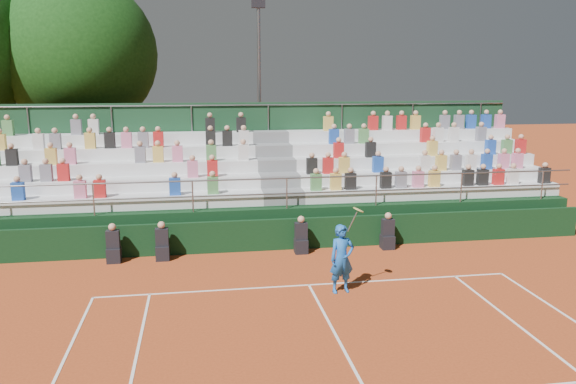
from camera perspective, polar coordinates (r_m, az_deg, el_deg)
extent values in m
plane|color=#AB441C|center=(15.04, 2.14, -9.43)|extent=(90.00, 90.00, 0.00)
cube|color=white|center=(15.04, 2.14, -9.42)|extent=(11.00, 0.06, 0.01)
cube|color=white|center=(12.18, 5.15, -14.76)|extent=(0.06, 6.40, 0.01)
cube|color=black|center=(17.87, 0.15, -4.28)|extent=(20.00, 0.15, 1.00)
cube|color=black|center=(17.50, -17.26, -6.13)|extent=(0.40, 0.40, 0.44)
cube|color=black|center=(17.36, -17.36, -4.62)|extent=(0.38, 0.25, 0.55)
sphere|color=tan|center=(17.26, -17.44, -3.41)|extent=(0.22, 0.22, 0.22)
cube|color=black|center=(17.35, -12.61, -6.04)|extent=(0.40, 0.40, 0.44)
cube|color=black|center=(17.21, -12.69, -4.51)|extent=(0.38, 0.25, 0.55)
sphere|color=tan|center=(17.11, -12.74, -3.29)|extent=(0.22, 0.22, 0.22)
cube|color=black|center=(17.57, 1.33, -5.51)|extent=(0.40, 0.40, 0.44)
cube|color=black|center=(17.44, 1.33, -4.01)|extent=(0.38, 0.25, 0.55)
sphere|color=tan|center=(17.34, 1.34, -2.80)|extent=(0.22, 0.22, 0.22)
cube|color=black|center=(18.27, 10.05, -5.02)|extent=(0.40, 0.40, 0.44)
cube|color=black|center=(18.14, 10.11, -3.57)|extent=(0.38, 0.25, 0.55)
sphere|color=tan|center=(18.05, 10.15, -2.40)|extent=(0.22, 0.22, 0.22)
cube|color=black|center=(20.81, -1.22, -1.69)|extent=(20.00, 5.20, 1.20)
cube|color=silver|center=(18.99, -16.71, -0.99)|extent=(9.30, 0.85, 0.42)
cube|color=silver|center=(20.49, 14.43, 0.05)|extent=(9.30, 0.85, 0.42)
cube|color=slate|center=(19.02, -0.54, -0.47)|extent=(1.40, 0.85, 0.42)
cube|color=silver|center=(19.73, -16.47, 0.74)|extent=(9.30, 0.85, 0.42)
cube|color=silver|center=(21.18, 13.58, 1.62)|extent=(9.30, 0.85, 0.42)
cube|color=slate|center=(19.76, -0.91, 1.24)|extent=(1.40, 0.85, 0.42)
cube|color=silver|center=(20.49, -16.25, 2.34)|extent=(9.30, 0.85, 0.42)
cube|color=silver|center=(21.89, 12.78, 3.09)|extent=(9.30, 0.85, 0.42)
cube|color=slate|center=(20.52, -1.25, 2.82)|extent=(1.40, 0.85, 0.42)
cube|color=silver|center=(21.27, -16.04, 3.82)|extent=(9.30, 0.85, 0.42)
cube|color=silver|center=(22.61, 12.04, 4.47)|extent=(9.30, 0.85, 0.42)
cube|color=slate|center=(21.29, -1.57, 4.28)|extent=(1.40, 0.85, 0.42)
cube|color=silver|center=(22.06, -15.85, 5.20)|extent=(9.30, 0.85, 0.42)
cube|color=silver|center=(23.36, 11.34, 5.76)|extent=(9.30, 0.85, 0.42)
cube|color=slate|center=(22.08, -1.86, 5.65)|extent=(1.40, 0.85, 0.42)
cube|color=#173D22|center=(22.71, -2.02, 3.55)|extent=(20.00, 0.12, 4.40)
cylinder|color=gray|center=(18.01, -0.13, 1.41)|extent=(20.00, 0.05, 0.05)
cylinder|color=gray|center=(22.40, -2.02, 8.84)|extent=(20.00, 0.05, 0.05)
cube|color=#1E4CB2|center=(19.40, -25.73, 0.07)|extent=(0.36, 0.24, 0.56)
cube|color=pink|center=(18.94, -20.36, 0.25)|extent=(0.36, 0.24, 0.56)
cube|color=red|center=(18.83, -18.57, 0.31)|extent=(0.36, 0.24, 0.56)
cube|color=#1E4CB2|center=(18.59, -11.41, 0.55)|extent=(0.36, 0.24, 0.56)
cube|color=#4C8C4C|center=(18.57, -7.65, 0.67)|extent=(0.36, 0.24, 0.56)
cube|color=slate|center=(20.12, -25.11, 1.73)|extent=(0.36, 0.24, 0.56)
cube|color=slate|center=(19.95, -23.34, 1.80)|extent=(0.36, 0.24, 0.56)
cube|color=red|center=(19.83, -21.85, 1.86)|extent=(0.36, 0.24, 0.56)
cube|color=pink|center=(19.33, -9.66, 2.31)|extent=(0.36, 0.24, 0.56)
cube|color=red|center=(19.34, -7.69, 2.37)|extent=(0.36, 0.24, 0.56)
cube|color=black|center=(21.05, -26.23, 3.18)|extent=(0.36, 0.24, 0.56)
cube|color=gold|center=(20.72, -22.93, 3.35)|extent=(0.36, 0.24, 0.56)
cube|color=pink|center=(20.57, -21.24, 3.43)|extent=(0.36, 0.24, 0.56)
cube|color=slate|center=(20.21, -14.78, 3.70)|extent=(0.36, 0.24, 0.56)
cube|color=gold|center=(20.16, -13.05, 3.77)|extent=(0.36, 0.24, 0.56)
cube|color=pink|center=(20.12, -11.16, 3.83)|extent=(0.36, 0.24, 0.56)
cube|color=#4C8C4C|center=(20.11, -7.80, 3.94)|extent=(0.36, 0.24, 0.56)
cube|color=silver|center=(20.17, -4.56, 4.04)|extent=(0.36, 0.24, 0.56)
cube|color=gold|center=(21.99, -27.18, 4.52)|extent=(0.36, 0.24, 0.56)
cube|color=silver|center=(21.63, -23.99, 4.70)|extent=(0.36, 0.24, 0.56)
cube|color=slate|center=(21.49, -22.54, 4.78)|extent=(0.36, 0.24, 0.56)
cube|color=gold|center=(21.25, -19.46, 4.94)|extent=(0.36, 0.24, 0.56)
cube|color=black|center=(21.14, -17.65, 5.02)|extent=(0.36, 0.24, 0.56)
cube|color=pink|center=(21.06, -16.08, 5.09)|extent=(0.36, 0.24, 0.56)
cube|color=slate|center=(21.00, -14.49, 5.16)|extent=(0.36, 0.24, 0.56)
cube|color=red|center=(20.95, -13.03, 5.22)|extent=(0.36, 0.24, 0.56)
cube|color=black|center=(20.91, -7.87, 5.39)|extent=(0.36, 0.24, 0.56)
cube|color=black|center=(20.93, -6.19, 5.44)|extent=(0.36, 0.24, 0.56)
cube|color=silver|center=(20.97, -4.52, 5.49)|extent=(0.36, 0.24, 0.56)
cube|color=#4C8C4C|center=(22.74, -26.56, 5.84)|extent=(0.36, 0.24, 0.56)
cube|color=slate|center=(22.15, -20.70, 6.20)|extent=(0.36, 0.24, 0.56)
cube|color=silver|center=(22.04, -19.13, 6.28)|extent=(0.36, 0.24, 0.56)
cube|color=black|center=(21.71, -7.92, 6.74)|extent=(0.36, 0.24, 0.56)
cube|color=black|center=(21.77, -4.79, 6.82)|extent=(0.36, 0.24, 0.56)
cube|color=#4C8C4C|center=(18.97, 2.86, 1.00)|extent=(0.36, 0.24, 0.56)
cube|color=gold|center=(19.12, 4.87, 1.05)|extent=(0.36, 0.24, 0.56)
cube|color=black|center=(19.25, 6.36, 1.10)|extent=(0.36, 0.24, 0.56)
cube|color=black|center=(19.62, 9.90, 1.19)|extent=(0.36, 0.24, 0.56)
cube|color=slate|center=(19.80, 11.39, 1.23)|extent=(0.36, 0.24, 0.56)
cube|color=pink|center=(20.03, 13.07, 1.28)|extent=(0.36, 0.24, 0.56)
cube|color=gold|center=(20.26, 14.63, 1.32)|extent=(0.36, 0.24, 0.56)
cube|color=black|center=(20.79, 17.80, 1.39)|extent=(0.36, 0.24, 0.56)
cube|color=black|center=(21.05, 19.15, 1.43)|extent=(0.36, 0.24, 0.56)
cube|color=red|center=(21.34, 20.58, 1.46)|extent=(0.36, 0.24, 0.56)
cube|color=silver|center=(21.62, 21.86, 1.49)|extent=(0.36, 0.24, 0.56)
cube|color=black|center=(22.27, 24.59, 1.55)|extent=(0.36, 0.24, 0.56)
cube|color=black|center=(19.72, 2.44, 2.65)|extent=(0.36, 0.24, 0.56)
cube|color=red|center=(19.84, 4.09, 2.69)|extent=(0.36, 0.24, 0.56)
cube|color=gold|center=(19.98, 5.73, 2.73)|extent=(0.36, 0.24, 0.56)
cube|color=#1E4CB2|center=(20.34, 9.12, 2.79)|extent=(0.36, 0.24, 0.56)
cube|color=silver|center=(20.95, 13.69, 2.86)|extent=(0.36, 0.24, 0.56)
cube|color=gold|center=(21.20, 15.28, 2.89)|extent=(0.36, 0.24, 0.56)
cube|color=slate|center=(21.44, 16.67, 2.90)|extent=(0.36, 0.24, 0.56)
cube|color=silver|center=(21.70, 18.08, 2.92)|extent=(0.36, 0.24, 0.56)
cube|color=#1E4CB2|center=(21.99, 19.53, 2.93)|extent=(0.36, 0.24, 0.56)
cube|color=pink|center=(22.32, 21.05, 2.94)|extent=(0.36, 0.24, 0.56)
cube|color=pink|center=(22.60, 22.26, 2.95)|extent=(0.36, 0.24, 0.56)
cube|color=red|center=(20.74, 5.16, 4.24)|extent=(0.36, 0.24, 0.56)
cube|color=black|center=(21.07, 8.38, 4.28)|extent=(0.36, 0.24, 0.56)
cube|color=gold|center=(21.91, 14.43, 4.32)|extent=(0.36, 0.24, 0.56)
cube|color=#1E4CB2|center=(22.95, 19.86, 4.31)|extent=(0.36, 0.24, 0.56)
cube|color=#4C8C4C|center=(23.29, 21.33, 4.30)|extent=(0.36, 0.24, 0.56)
cube|color=red|center=(23.58, 22.53, 4.29)|extent=(0.36, 0.24, 0.56)
cube|color=#1E4CB2|center=(21.51, 4.68, 5.64)|extent=(0.36, 0.24, 0.56)
cube|color=slate|center=(21.67, 6.24, 5.65)|extent=(0.36, 0.24, 0.56)
cube|color=#4C8C4C|center=(21.82, 7.69, 5.66)|extent=(0.36, 0.24, 0.56)
cube|color=red|center=(22.66, 13.77, 5.65)|extent=(0.36, 0.24, 0.56)
cube|color=silver|center=(22.88, 15.00, 5.65)|extent=(0.36, 0.24, 0.56)
cube|color=silver|center=(23.14, 16.47, 5.63)|extent=(0.36, 0.24, 0.56)
cube|color=slate|center=(23.66, 19.00, 5.60)|extent=(0.36, 0.24, 0.56)
cube|color=gold|center=(22.29, 4.11, 6.95)|extent=(0.36, 0.24, 0.56)
cube|color=red|center=(22.78, 8.63, 6.95)|extent=(0.36, 0.24, 0.56)
cube|color=silver|center=(22.96, 10.04, 6.94)|extent=(0.36, 0.24, 0.56)
cube|color=red|center=(23.16, 11.44, 6.93)|extent=(0.36, 0.24, 0.56)
cube|color=gold|center=(23.38, 12.81, 6.91)|extent=(0.36, 0.24, 0.56)
cube|color=slate|center=(23.87, 15.62, 6.86)|extent=(0.36, 0.24, 0.56)
cube|color=slate|center=(24.13, 16.96, 6.84)|extent=(0.36, 0.24, 0.56)
cube|color=#1E4CB2|center=(24.37, 18.08, 6.81)|extent=(0.36, 0.24, 0.56)
cube|color=#1E4CB2|center=(24.67, 19.46, 6.77)|extent=(0.36, 0.24, 0.56)
cube|color=pink|center=(24.97, 20.70, 6.74)|extent=(0.36, 0.24, 0.56)
imported|color=blue|center=(14.36, 5.49, -6.78)|extent=(0.70, 0.51, 1.77)
cylinder|color=gray|center=(14.15, 6.55, -3.00)|extent=(0.26, 0.03, 0.51)
cylinder|color=#E5D866|center=(14.11, 7.17, -1.80)|extent=(0.26, 0.28, 0.14)
cylinder|color=#321D12|center=(26.62, -19.80, 3.30)|extent=(0.50, 0.50, 3.69)
sphere|color=black|center=(26.39, -20.49, 13.00)|extent=(6.64, 6.64, 6.64)
cylinder|color=gray|center=(26.06, -2.93, 8.99)|extent=(0.16, 0.16, 8.38)
cube|color=black|center=(26.22, -3.03, 18.56)|extent=(0.60, 0.25, 0.35)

